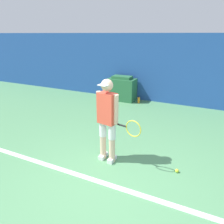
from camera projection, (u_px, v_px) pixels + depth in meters
ground_plane at (104, 187)px, 3.55m from camera, size 24.00×24.00×0.00m
back_wall at (174, 70)px, 7.44m from camera, size 24.00×0.10×2.38m
court_baseline at (107, 184)px, 3.62m from camera, size 21.60×0.10×0.01m
tennis_player at (108, 118)px, 4.04m from camera, size 0.95×0.31×1.61m
tennis_ball at (177, 171)px, 3.93m from camera, size 0.07×0.07×0.07m
covered_chair at (122, 89)px, 8.10m from camera, size 1.00×0.56×0.91m
water_bottle at (139, 100)px, 7.84m from camera, size 0.09×0.09×0.23m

